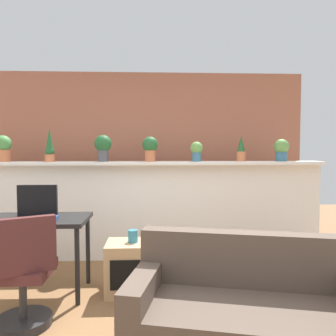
{
  "coord_description": "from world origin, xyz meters",
  "views": [
    {
      "loc": [
        0.07,
        -2.3,
        1.41
      ],
      "look_at": [
        0.24,
        1.34,
        1.21
      ],
      "focal_mm": 36.04,
      "sensor_mm": 36.0,
      "label": 1
    }
  ],
  "objects_px": {
    "potted_plant_2": "(103,146)",
    "potted_plant_3": "(150,147)",
    "vase_on_shelf": "(133,236)",
    "potted_plant_5": "(241,150)",
    "side_cube_shelf": "(127,268)",
    "potted_plant_4": "(197,150)",
    "potted_plant_1": "(50,147)",
    "potted_plant_6": "(281,149)",
    "desk": "(30,227)",
    "potted_plant_0": "(3,148)",
    "couch": "(247,317)",
    "office_chair": "(23,281)",
    "book_on_desk": "(49,218)",
    "tv_monitor": "(37,201)"
  },
  "relations": [
    {
      "from": "potted_plant_1",
      "to": "book_on_desk",
      "type": "bearing_deg",
      "value": -74.0
    },
    {
      "from": "potted_plant_2",
      "to": "potted_plant_1",
      "type": "bearing_deg",
      "value": -177.39
    },
    {
      "from": "desk",
      "to": "potted_plant_2",
      "type": "bearing_deg",
      "value": 60.56
    },
    {
      "from": "potted_plant_0",
      "to": "potted_plant_2",
      "type": "relative_size",
      "value": 0.98
    },
    {
      "from": "potted_plant_3",
      "to": "potted_plant_0",
      "type": "bearing_deg",
      "value": 179.24
    },
    {
      "from": "potted_plant_6",
      "to": "couch",
      "type": "distance_m",
      "value": 2.62
    },
    {
      "from": "side_cube_shelf",
      "to": "vase_on_shelf",
      "type": "height_order",
      "value": "vase_on_shelf"
    },
    {
      "from": "tv_monitor",
      "to": "vase_on_shelf",
      "type": "xyz_separation_m",
      "value": [
        0.94,
        -0.08,
        -0.35
      ]
    },
    {
      "from": "potted_plant_0",
      "to": "desk",
      "type": "relative_size",
      "value": 0.3
    },
    {
      "from": "potted_plant_1",
      "to": "vase_on_shelf",
      "type": "distance_m",
      "value": 1.69
    },
    {
      "from": "potted_plant_0",
      "to": "potted_plant_2",
      "type": "distance_m",
      "value": 1.23
    },
    {
      "from": "potted_plant_0",
      "to": "potted_plant_5",
      "type": "bearing_deg",
      "value": 0.54
    },
    {
      "from": "desk",
      "to": "office_chair",
      "type": "relative_size",
      "value": 1.21
    },
    {
      "from": "potted_plant_0",
      "to": "potted_plant_4",
      "type": "height_order",
      "value": "potted_plant_0"
    },
    {
      "from": "potted_plant_2",
      "to": "couch",
      "type": "bearing_deg",
      "value": -59.09
    },
    {
      "from": "potted_plant_1",
      "to": "office_chair",
      "type": "height_order",
      "value": "potted_plant_1"
    },
    {
      "from": "side_cube_shelf",
      "to": "couch",
      "type": "xyz_separation_m",
      "value": [
        0.88,
        -1.08,
        0.03
      ]
    },
    {
      "from": "desk",
      "to": "side_cube_shelf",
      "type": "height_order",
      "value": "desk"
    },
    {
      "from": "tv_monitor",
      "to": "potted_plant_2",
      "type": "bearing_deg",
      "value": 60.69
    },
    {
      "from": "vase_on_shelf",
      "to": "potted_plant_5",
      "type": "bearing_deg",
      "value": 37.6
    },
    {
      "from": "potted_plant_4",
      "to": "potted_plant_5",
      "type": "height_order",
      "value": "potted_plant_5"
    },
    {
      "from": "potted_plant_6",
      "to": "vase_on_shelf",
      "type": "height_order",
      "value": "potted_plant_6"
    },
    {
      "from": "desk",
      "to": "potted_plant_6",
      "type": "bearing_deg",
      "value": 19.95
    },
    {
      "from": "potted_plant_0",
      "to": "potted_plant_3",
      "type": "xyz_separation_m",
      "value": [
        1.82,
        -0.02,
        0.01
      ]
    },
    {
      "from": "book_on_desk",
      "to": "potted_plant_6",
      "type": "bearing_deg",
      "value": 23.38
    },
    {
      "from": "potted_plant_1",
      "to": "side_cube_shelf",
      "type": "xyz_separation_m",
      "value": [
        1.02,
        -0.98,
        -1.18
      ]
    },
    {
      "from": "potted_plant_4",
      "to": "couch",
      "type": "relative_size",
      "value": 0.15
    },
    {
      "from": "vase_on_shelf",
      "to": "couch",
      "type": "xyz_separation_m",
      "value": [
        0.82,
        -1.09,
        -0.28
      ]
    },
    {
      "from": "potted_plant_3",
      "to": "potted_plant_5",
      "type": "relative_size",
      "value": 0.96
    },
    {
      "from": "couch",
      "to": "potted_plant_3",
      "type": "bearing_deg",
      "value": 107.64
    },
    {
      "from": "potted_plant_6",
      "to": "desk",
      "type": "height_order",
      "value": "potted_plant_6"
    },
    {
      "from": "potted_plant_3",
      "to": "potted_plant_6",
      "type": "xyz_separation_m",
      "value": [
        1.7,
        0.05,
        -0.02
      ]
    },
    {
      "from": "side_cube_shelf",
      "to": "vase_on_shelf",
      "type": "relative_size",
      "value": 4.17
    },
    {
      "from": "potted_plant_3",
      "to": "vase_on_shelf",
      "type": "xyz_separation_m",
      "value": [
        -0.16,
        -0.98,
        -0.87
      ]
    },
    {
      "from": "desk",
      "to": "potted_plant_5",
      "type": "bearing_deg",
      "value": 23.95
    },
    {
      "from": "potted_plant_1",
      "to": "desk",
      "type": "bearing_deg",
      "value": -84.69
    },
    {
      "from": "potted_plant_3",
      "to": "potted_plant_4",
      "type": "distance_m",
      "value": 0.59
    },
    {
      "from": "vase_on_shelf",
      "to": "book_on_desk",
      "type": "height_order",
      "value": "book_on_desk"
    },
    {
      "from": "potted_plant_1",
      "to": "vase_on_shelf",
      "type": "xyz_separation_m",
      "value": [
        1.08,
        -0.96,
        -0.87
      ]
    },
    {
      "from": "potted_plant_0",
      "to": "book_on_desk",
      "type": "xyz_separation_m",
      "value": [
        0.89,
        -1.11,
        -0.66
      ]
    },
    {
      "from": "side_cube_shelf",
      "to": "potted_plant_4",
      "type": "bearing_deg",
      "value": 51.01
    },
    {
      "from": "office_chair",
      "to": "book_on_desk",
      "type": "bearing_deg",
      "value": 85.48
    },
    {
      "from": "potted_plant_1",
      "to": "tv_monitor",
      "type": "distance_m",
      "value": 1.04
    },
    {
      "from": "potted_plant_1",
      "to": "potted_plant_3",
      "type": "relative_size",
      "value": 1.32
    },
    {
      "from": "potted_plant_1",
      "to": "side_cube_shelf",
      "type": "relative_size",
      "value": 0.83
    },
    {
      "from": "potted_plant_3",
      "to": "office_chair",
      "type": "bearing_deg",
      "value": -120.98
    },
    {
      "from": "potted_plant_2",
      "to": "potted_plant_3",
      "type": "distance_m",
      "value": 0.59
    },
    {
      "from": "potted_plant_5",
      "to": "tv_monitor",
      "type": "bearing_deg",
      "value": -157.3
    },
    {
      "from": "side_cube_shelf",
      "to": "potted_plant_0",
      "type": "bearing_deg",
      "value": 147.58
    },
    {
      "from": "potted_plant_3",
      "to": "desk",
      "type": "bearing_deg",
      "value": -139.61
    }
  ]
}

